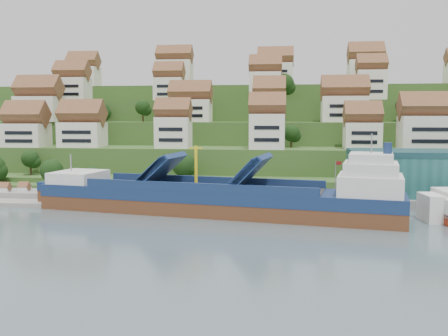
# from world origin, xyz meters

# --- Properties ---
(ground) EXTENTS (300.00, 300.00, 0.00)m
(ground) POSITION_xyz_m (0.00, 0.00, 0.00)
(ground) COLOR slate
(ground) RESTS_ON ground
(quay) EXTENTS (180.00, 14.00, 2.20)m
(quay) POSITION_xyz_m (20.00, 15.00, 1.10)
(quay) COLOR gray
(quay) RESTS_ON ground
(pebble_beach) EXTENTS (45.00, 20.00, 1.00)m
(pebble_beach) POSITION_xyz_m (-58.00, 12.00, 0.50)
(pebble_beach) COLOR gray
(pebble_beach) RESTS_ON ground
(hillside) EXTENTS (260.00, 128.00, 31.00)m
(hillside) POSITION_xyz_m (0.00, 103.55, 10.66)
(hillside) COLOR #2D4C1E
(hillside) RESTS_ON ground
(hillside_village) EXTENTS (157.10, 62.52, 29.49)m
(hillside_village) POSITION_xyz_m (1.46, 60.88, 24.53)
(hillside_village) COLOR white
(hillside_village) RESTS_ON ground
(hillside_trees) EXTENTS (143.19, 62.59, 31.18)m
(hillside_trees) POSITION_xyz_m (-13.82, 45.78, 17.11)
(hillside_trees) COLOR #183712
(hillside_trees) RESTS_ON ground
(flagpole) EXTENTS (1.28, 0.16, 8.00)m
(flagpole) POSITION_xyz_m (18.11, 10.00, 6.88)
(flagpole) COLOR gray
(flagpole) RESTS_ON quay
(cargo_ship) EXTENTS (75.17, 24.37, 16.43)m
(cargo_ship) POSITION_xyz_m (-5.12, 0.18, 3.16)
(cargo_ship) COLOR brown
(cargo_ship) RESTS_ON ground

